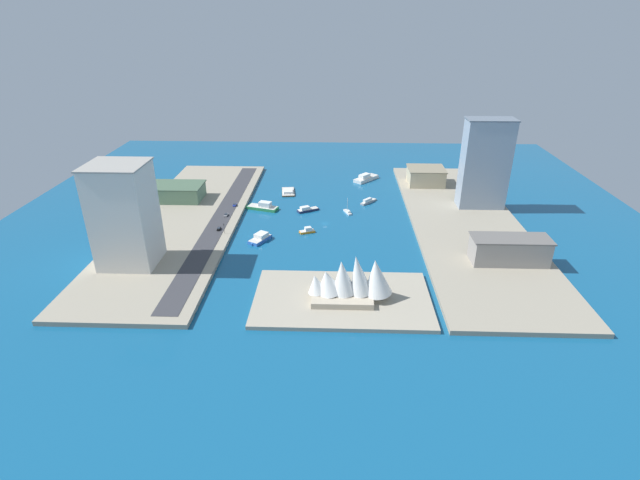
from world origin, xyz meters
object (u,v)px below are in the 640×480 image
(opera_landmark, at_px, (351,280))
(traffic_light_waterfront, at_px, (224,227))
(patrol_launch_navy, at_px, (307,209))
(office_block_beige, at_px, (426,176))
(hatchback_blue, at_px, (235,205))
(yacht_sleek_gray, at_px, (368,201))
(suv_black, at_px, (219,229))
(sedan_silver, at_px, (226,215))
(sailboat_small_white, at_px, (348,212))
(barge_flat_brown, at_px, (288,192))
(carpark_squat_concrete, at_px, (509,250))
(water_taxi_orange, at_px, (307,231))
(tower_tall_glass, at_px, (485,164))
(hotel_broad_white, at_px, (124,215))
(ferry_green_doubledeck, at_px, (263,207))
(ferry_white_commuter, at_px, (366,178))
(terminal_long_green, at_px, (174,192))
(catamaran_blue, at_px, (260,238))

(opera_landmark, bearing_deg, traffic_light_waterfront, -42.58)
(opera_landmark, bearing_deg, patrol_launch_navy, -76.38)
(office_block_beige, relative_size, hatchback_blue, 6.38)
(yacht_sleek_gray, relative_size, patrol_launch_navy, 0.86)
(suv_black, xyz_separation_m, sedan_silver, (0.28, -22.75, 0.05))
(traffic_light_waterfront, bearing_deg, sailboat_small_white, -151.38)
(barge_flat_brown, height_order, opera_landmark, opera_landmark)
(sedan_silver, bearing_deg, carpark_squat_concrete, 160.71)
(water_taxi_orange, distance_m, tower_tall_glass, 131.81)
(sedan_silver, height_order, traffic_light_waterfront, traffic_light_waterfront)
(sailboat_small_white, distance_m, hotel_broad_white, 147.92)
(yacht_sleek_gray, bearing_deg, carpark_squat_concrete, 127.19)
(ferry_green_doubledeck, bearing_deg, yacht_sleek_gray, -168.36)
(sailboat_small_white, relative_size, hatchback_blue, 2.39)
(sailboat_small_white, height_order, tower_tall_glass, tower_tall_glass)
(ferry_green_doubledeck, bearing_deg, sailboat_small_white, 175.41)
(ferry_white_commuter, xyz_separation_m, tower_tall_glass, (-77.11, 61.85, 31.26))
(carpark_squat_concrete, bearing_deg, opera_landmark, 24.05)
(water_taxi_orange, xyz_separation_m, ferry_green_doubledeck, (33.77, -38.63, 0.63))
(yacht_sleek_gray, distance_m, opera_landmark, 134.68)
(ferry_white_commuter, distance_m, tower_tall_glass, 103.68)
(sailboat_small_white, relative_size, carpark_squat_concrete, 0.26)
(barge_flat_brown, relative_size, terminal_long_green, 0.50)
(opera_landmark, bearing_deg, ferry_white_commuter, -95.21)
(terminal_long_green, relative_size, carpark_squat_concrete, 1.01)
(carpark_squat_concrete, bearing_deg, sailboat_small_white, -40.31)
(ferry_white_commuter, height_order, traffic_light_waterfront, traffic_light_waterfront)
(ferry_green_doubledeck, height_order, office_block_beige, office_block_beige)
(tower_tall_glass, bearing_deg, suv_black, 15.39)
(tower_tall_glass, bearing_deg, hotel_broad_white, 23.48)
(terminal_long_green, relative_size, office_block_beige, 1.48)
(ferry_green_doubledeck, distance_m, traffic_light_waterfront, 50.45)
(traffic_light_waterfront, relative_size, opera_landmark, 0.16)
(sailboat_small_white, xyz_separation_m, sedan_silver, (82.42, 14.53, 2.50))
(ferry_green_doubledeck, bearing_deg, hotel_broad_white, 55.32)
(catamaran_blue, bearing_deg, barge_flat_brown, -95.81)
(yacht_sleek_gray, xyz_separation_m, carpark_squat_concrete, (-71.51, 94.24, 8.50))
(barge_flat_brown, bearing_deg, carpark_squat_concrete, 139.44)
(terminal_long_green, height_order, opera_landmark, opera_landmark)
(tower_tall_glass, distance_m, opera_landmark, 157.15)
(catamaran_blue, relative_size, traffic_light_waterfront, 2.63)
(ferry_white_commuter, relative_size, office_block_beige, 0.81)
(ferry_green_doubledeck, distance_m, tower_tall_glass, 156.80)
(traffic_light_waterfront, bearing_deg, carpark_squat_concrete, 169.13)
(patrol_launch_navy, bearing_deg, hotel_broad_white, 42.66)
(sailboat_small_white, relative_size, terminal_long_green, 0.25)
(barge_flat_brown, height_order, ferry_white_commuter, ferry_white_commuter)
(sedan_silver, bearing_deg, water_taxi_orange, 161.05)
(ferry_green_doubledeck, height_order, hotel_broad_white, hotel_broad_white)
(carpark_squat_concrete, relative_size, office_block_beige, 1.46)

